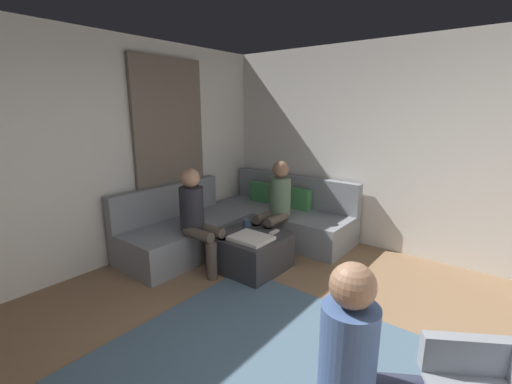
{
  "coord_description": "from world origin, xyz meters",
  "views": [
    {
      "loc": [
        0.95,
        -1.63,
        1.87
      ],
      "look_at": [
        -1.63,
        1.63,
        0.85
      ],
      "focal_mm": 24.2,
      "sensor_mm": 36.0,
      "label": 1
    }
  ],
  "objects": [
    {
      "name": "person_on_armchair",
      "position": [
        0.49,
        -0.17,
        0.64
      ],
      "size": [
        0.59,
        0.49,
        1.18
      ],
      "rotation": [
        0.0,
        0.0,
        5.27
      ],
      "color": "#2D3347",
      "rests_on": "ground_plane"
    },
    {
      "name": "curtain_panel",
      "position": [
        -2.84,
        1.3,
        1.25
      ],
      "size": [
        0.06,
        1.1,
        2.5
      ],
      "primitive_type": "cube",
      "color": "#726659",
      "rests_on": "ground_plane"
    },
    {
      "name": "wall_left",
      "position": [
        -2.94,
        0.0,
        1.35
      ],
      "size": [
        0.12,
        6.0,
        2.7
      ],
      "primitive_type": "cube",
      "color": "silver",
      "rests_on": "ground_plane"
    },
    {
      "name": "ottoman",
      "position": [
        -1.46,
        1.31,
        0.21
      ],
      "size": [
        0.76,
        0.76,
        0.42
      ],
      "primitive_type": "cube",
      "color": "#333338",
      "rests_on": "ground_plane"
    },
    {
      "name": "person_on_couch_side",
      "position": [
        -1.93,
        0.93,
        0.66
      ],
      "size": [
        0.6,
        0.3,
        1.2
      ],
      "rotation": [
        0.0,
        0.0,
        -1.57
      ],
      "color": "brown",
      "rests_on": "ground_plane"
    },
    {
      "name": "game_remote",
      "position": [
        -1.28,
        1.53,
        0.43
      ],
      "size": [
        0.05,
        0.15,
        0.02
      ],
      "primitive_type": "cube",
      "color": "white",
      "rests_on": "ottoman"
    },
    {
      "name": "area_rug",
      "position": [
        -0.2,
        0.1,
        0.01
      ],
      "size": [
        2.6,
        2.2,
        0.01
      ],
      "primitive_type": "cube",
      "color": "slate",
      "rests_on": "ground_plane"
    },
    {
      "name": "folded_blanket",
      "position": [
        -1.36,
        1.19,
        0.44
      ],
      "size": [
        0.44,
        0.36,
        0.04
      ],
      "primitive_type": "cube",
      "color": "white",
      "rests_on": "ottoman"
    },
    {
      "name": "wall_back",
      "position": [
        0.0,
        2.94,
        1.35
      ],
      "size": [
        6.0,
        0.12,
        2.7
      ],
      "primitive_type": "cube",
      "color": "silver",
      "rests_on": "ground_plane"
    },
    {
      "name": "sectional_couch",
      "position": [
        -2.08,
        1.88,
        0.28
      ],
      "size": [
        2.1,
        2.55,
        0.87
      ],
      "color": "gray",
      "rests_on": "ground_plane"
    },
    {
      "name": "coffee_mug",
      "position": [
        -1.68,
        1.49,
        0.47
      ],
      "size": [
        0.08,
        0.08,
        0.1
      ],
      "primitive_type": "cylinder",
      "color": "#334C72",
      "rests_on": "ottoman"
    },
    {
      "name": "person_on_couch_back",
      "position": [
        -1.54,
        1.93,
        0.66
      ],
      "size": [
        0.3,
        0.6,
        1.2
      ],
      "rotation": [
        0.0,
        0.0,
        3.14
      ],
      "color": "brown",
      "rests_on": "ground_plane"
    }
  ]
}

